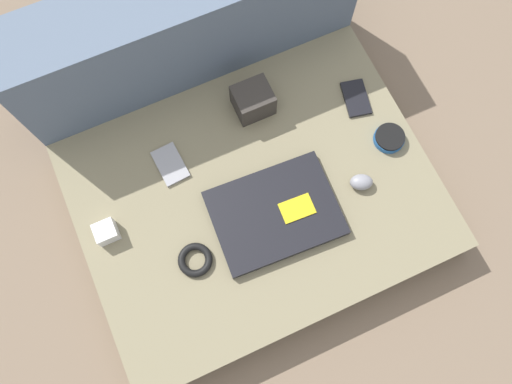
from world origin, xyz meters
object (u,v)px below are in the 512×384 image
phone_black (170,164)px  camera_pouch (253,100)px  laptop (275,213)px  speaker_puck (389,138)px  computer_mouse (361,182)px  charger_brick (106,232)px  phone_silver (356,98)px

phone_black → camera_pouch: camera_pouch is taller
laptop → speaker_puck: (0.39, 0.07, 0.00)m
laptop → computer_mouse: computer_mouse is taller
charger_brick → camera_pouch: bearing=19.7°
laptop → phone_silver: 0.43m
computer_mouse → phone_black: computer_mouse is taller
speaker_puck → phone_silver: speaker_puck is taller
camera_pouch → phone_silver: bearing=-19.1°
laptop → phone_black: 0.33m
phone_black → laptop: bearing=-54.5°
camera_pouch → charger_brick: bearing=-160.3°
camera_pouch → charger_brick: size_ratio=1.85×
computer_mouse → speaker_puck: size_ratio=0.87×
computer_mouse → speaker_puck: bearing=55.0°
camera_pouch → charger_brick: 0.55m
computer_mouse → camera_pouch: size_ratio=0.72×
computer_mouse → speaker_puck: 0.16m
phone_silver → phone_black: 0.58m
computer_mouse → phone_silver: 0.27m
laptop → speaker_puck: size_ratio=4.00×
speaker_puck → charger_brick: charger_brick is taller
speaker_puck → charger_brick: bearing=175.2°
charger_brick → computer_mouse: bearing=-12.7°
speaker_puck → phone_black: (-0.60, 0.19, -0.01)m
speaker_puck → camera_pouch: camera_pouch is taller
speaker_puck → camera_pouch: size_ratio=0.83×
laptop → camera_pouch: bearing=79.4°
phone_silver → charger_brick: charger_brick is taller
laptop → phone_black: bearing=132.7°
camera_pouch → computer_mouse: bearing=-62.6°
charger_brick → phone_silver: bearing=6.0°
phone_black → speaker_puck: bearing=-21.3°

